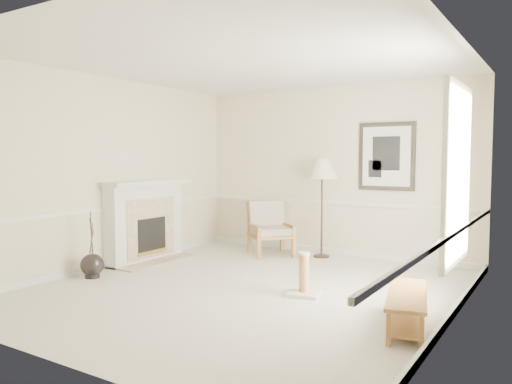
# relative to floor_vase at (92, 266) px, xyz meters

# --- Properties ---
(ground) EXTENTS (5.50, 5.50, 0.00)m
(ground) POSITION_rel_floor_vase_xyz_m (2.15, 0.64, -0.17)
(ground) COLOR silver
(ground) RESTS_ON ground
(room) EXTENTS (5.04, 5.54, 2.92)m
(room) POSITION_rel_floor_vase_xyz_m (2.29, 0.72, 1.69)
(room) COLOR beige
(room) RESTS_ON ground
(fireplace) EXTENTS (0.64, 1.64, 1.31)m
(fireplace) POSITION_rel_floor_vase_xyz_m (-0.19, 1.24, 0.47)
(fireplace) COLOR white
(fireplace) RESTS_ON ground
(floor_vase) EXTENTS (0.32, 0.32, 0.94)m
(floor_vase) POSITION_rel_floor_vase_xyz_m (0.00, 0.00, 0.00)
(floor_vase) COLOR black
(floor_vase) RESTS_ON ground
(armchair) EXTENTS (1.01, 1.01, 0.92)m
(armchair) POSITION_rel_floor_vase_xyz_m (1.23, 2.80, 0.32)
(armchair) COLOR olive
(armchair) RESTS_ON ground
(floor_lamp) EXTENTS (0.65, 0.65, 1.66)m
(floor_lamp) POSITION_rel_floor_vase_xyz_m (2.11, 3.04, 1.28)
(floor_lamp) COLOR black
(floor_lamp) RESTS_ON ground
(bench) EXTENTS (0.65, 1.28, 0.35)m
(bench) POSITION_rel_floor_vase_xyz_m (4.30, 0.28, 0.06)
(bench) COLOR olive
(bench) RESTS_ON ground
(scratching_post) EXTENTS (0.46, 0.46, 0.53)m
(scratching_post) POSITION_rel_floor_vase_xyz_m (2.91, 0.78, -0.00)
(scratching_post) COLOR silver
(scratching_post) RESTS_ON ground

